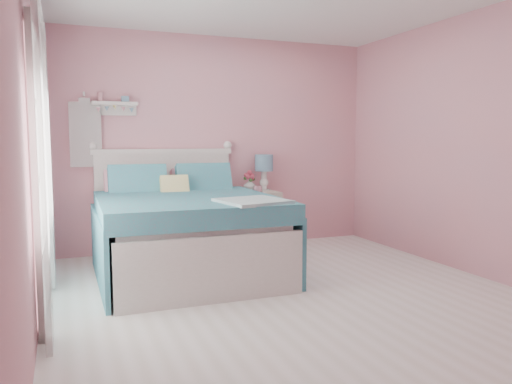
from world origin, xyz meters
TOP-DOWN VIEW (x-y plane):
  - floor at (0.00, 0.00)m, footprint 4.50×4.50m
  - room_shell at (0.00, 0.00)m, footprint 4.50×4.50m
  - bed at (-0.68, 1.18)m, footprint 1.71×2.14m
  - nightstand at (0.44, 1.99)m, footprint 0.49×0.48m
  - table_lamp at (0.55, 2.04)m, footprint 0.23×0.23m
  - vase at (0.35, 2.02)m, footprint 0.16×0.16m
  - teacup at (0.38, 1.83)m, footprint 0.13×0.13m
  - roses at (0.34, 2.01)m, footprint 0.14×0.11m
  - wall_shelf at (-1.23, 2.19)m, footprint 0.50×0.15m
  - hanging_dress at (-1.55, 2.18)m, footprint 0.34×0.03m
  - french_door at (-1.97, 0.40)m, footprint 0.04×1.32m
  - curtain_near at (-1.92, -0.34)m, footprint 0.04×0.40m
  - curtain_far at (-1.92, 1.14)m, footprint 0.04×0.40m

SIDE VIEW (x-z plane):
  - floor at x=0.00m, z-range 0.00..0.00m
  - nightstand at x=0.44m, z-range 0.00..0.71m
  - bed at x=-0.68m, z-range -0.20..1.03m
  - teacup at x=0.38m, z-range 0.71..0.79m
  - vase at x=0.35m, z-range 0.71..0.87m
  - roses at x=0.34m, z-range 0.84..0.96m
  - table_lamp at x=0.55m, z-range 0.80..1.25m
  - french_door at x=-1.97m, z-range -0.01..2.15m
  - curtain_near at x=-1.92m, z-range 0.02..2.34m
  - curtain_far at x=-1.92m, z-range 0.02..2.34m
  - hanging_dress at x=-1.55m, z-range 1.04..1.76m
  - room_shell at x=0.00m, z-range -0.67..3.83m
  - wall_shelf at x=-1.23m, z-range 1.61..1.86m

